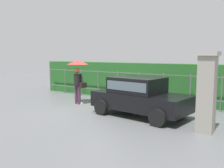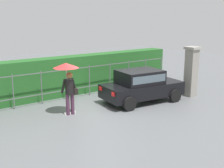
% 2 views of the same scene
% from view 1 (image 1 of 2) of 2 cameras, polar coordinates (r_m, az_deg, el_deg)
% --- Properties ---
extents(ground_plane, '(40.00, 40.00, 0.00)m').
position_cam_1_polar(ground_plane, '(10.53, -3.45, -5.96)').
color(ground_plane, slate).
extents(car, '(3.88, 2.19, 1.48)m').
position_cam_1_polar(car, '(9.41, 6.27, -2.53)').
color(car, black).
rests_on(car, ground).
extents(pedestrian, '(0.99, 0.99, 2.08)m').
position_cam_1_polar(pedestrian, '(11.68, -7.94, 2.85)').
color(pedestrian, '#47283D').
rests_on(pedestrian, ground).
extents(gate_pillar, '(0.60, 0.60, 2.42)m').
position_cam_1_polar(gate_pillar, '(7.79, 21.14, -1.65)').
color(gate_pillar, gray).
rests_on(gate_pillar, ground).
extents(fence_section, '(11.34, 0.05, 1.50)m').
position_cam_1_polar(fence_section, '(12.38, 3.69, -0.17)').
color(fence_section, '#59605B').
rests_on(fence_section, ground).
extents(hedge_row, '(12.29, 0.90, 1.90)m').
position_cam_1_polar(hedge_row, '(13.07, 5.51, 0.72)').
color(hedge_row, '#235B23').
rests_on(hedge_row, ground).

